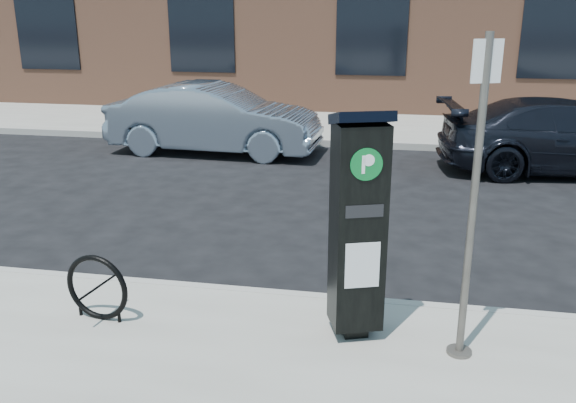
% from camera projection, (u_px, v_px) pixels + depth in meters
% --- Properties ---
extents(ground, '(120.00, 120.00, 0.00)m').
position_uv_depth(ground, '(303.00, 306.00, 6.64)').
color(ground, black).
rests_on(ground, ground).
extents(sidewalk_far, '(60.00, 12.00, 0.15)m').
position_uv_depth(sidewalk_far, '(372.00, 106.00, 19.73)').
color(sidewalk_far, gray).
rests_on(sidewalk_far, ground).
extents(curb_near, '(60.00, 0.12, 0.16)m').
position_uv_depth(curb_near, '(303.00, 300.00, 6.59)').
color(curb_near, '#9E9B93').
rests_on(curb_near, ground).
extents(curb_far, '(60.00, 0.12, 0.16)m').
position_uv_depth(curb_far, '(358.00, 144.00, 14.13)').
color(curb_far, '#9E9B93').
rests_on(curb_far, ground).
extents(parking_kiosk, '(0.61, 0.57, 2.15)m').
position_uv_depth(parking_kiosk, '(358.00, 224.00, 5.45)').
color(parking_kiosk, black).
rests_on(parking_kiosk, sidewalk_near).
extents(sign_pole, '(0.24, 0.22, 2.78)m').
position_uv_depth(sign_pole, '(473.00, 207.00, 5.03)').
color(sign_pole, '#504B47').
rests_on(sign_pole, sidewalk_near).
extents(bike_rack, '(0.69, 0.15, 0.68)m').
position_uv_depth(bike_rack, '(97.00, 288.00, 5.96)').
color(bike_rack, black).
rests_on(bike_rack, sidewalk_near).
extents(car_silver, '(4.70, 1.81, 1.53)m').
position_uv_depth(car_silver, '(214.00, 119.00, 13.44)').
color(car_silver, gray).
rests_on(car_silver, ground).
extents(car_dark, '(5.11, 2.54, 1.43)m').
position_uv_depth(car_dark, '(568.00, 137.00, 11.82)').
color(car_dark, black).
rests_on(car_dark, ground).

